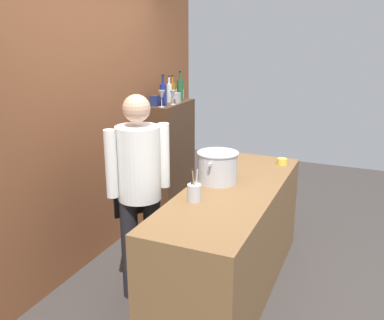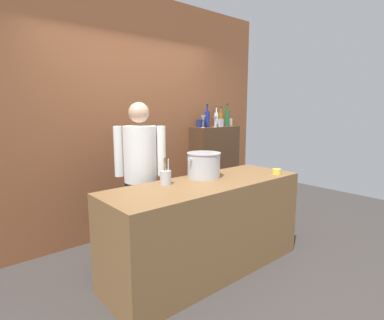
% 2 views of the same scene
% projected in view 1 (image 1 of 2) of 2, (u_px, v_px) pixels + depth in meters
% --- Properties ---
extents(ground_plane, '(8.00, 8.00, 0.00)m').
position_uv_depth(ground_plane, '(229.00, 287.00, 3.64)').
color(ground_plane, '#383330').
extents(brick_back_panel, '(4.40, 0.10, 3.00)m').
position_uv_depth(brick_back_panel, '(83.00, 103.00, 3.74)').
color(brick_back_panel, brown).
rests_on(brick_back_panel, ground_plane).
extents(prep_counter, '(2.07, 0.70, 0.90)m').
position_uv_depth(prep_counter, '(231.00, 240.00, 3.51)').
color(prep_counter, brown).
rests_on(prep_counter, ground_plane).
extents(bar_cabinet, '(0.76, 0.32, 1.33)m').
position_uv_depth(bar_cabinet, '(170.00, 158.00, 5.03)').
color(bar_cabinet, '#472D1C').
rests_on(bar_cabinet, ground_plane).
extents(chef, '(0.46, 0.42, 1.66)m').
position_uv_depth(chef, '(139.00, 183.00, 3.31)').
color(chef, black).
rests_on(chef, ground_plane).
extents(stockpot_large, '(0.40, 0.34, 0.26)m').
position_uv_depth(stockpot_large, '(218.00, 167.00, 3.50)').
color(stockpot_large, '#B7BABF').
rests_on(stockpot_large, prep_counter).
extents(utensil_crock, '(0.10, 0.10, 0.25)m').
position_uv_depth(utensil_crock, '(194.00, 192.00, 3.11)').
color(utensil_crock, '#B7BABF').
rests_on(utensil_crock, prep_counter).
extents(butter_jar, '(0.09, 0.09, 0.06)m').
position_uv_depth(butter_jar, '(282.00, 161.00, 4.00)').
color(butter_jar, yellow).
rests_on(butter_jar, prep_counter).
extents(wine_bottle_cobalt, '(0.07, 0.07, 0.33)m').
position_uv_depth(wine_bottle_cobalt, '(163.00, 94.00, 4.62)').
color(wine_bottle_cobalt, navy).
rests_on(wine_bottle_cobalt, bar_cabinet).
extents(wine_bottle_amber, '(0.08, 0.08, 0.29)m').
position_uv_depth(wine_bottle_amber, '(172.00, 91.00, 4.93)').
color(wine_bottle_amber, '#8C5919').
rests_on(wine_bottle_amber, bar_cabinet).
extents(wine_bottle_green, '(0.07, 0.07, 0.34)m').
position_uv_depth(wine_bottle_green, '(180.00, 89.00, 4.97)').
color(wine_bottle_green, '#1E592D').
rests_on(wine_bottle_green, bar_cabinet).
extents(wine_bottle_clear, '(0.06, 0.06, 0.30)m').
position_uv_depth(wine_bottle_clear, '(169.00, 92.00, 4.84)').
color(wine_bottle_clear, silver).
rests_on(wine_bottle_clear, bar_cabinet).
extents(wine_glass_short, '(0.07, 0.07, 0.16)m').
position_uv_depth(wine_glass_short, '(173.00, 95.00, 4.67)').
color(wine_glass_short, silver).
rests_on(wine_glass_short, bar_cabinet).
extents(wine_glass_wide, '(0.07, 0.07, 0.18)m').
position_uv_depth(wine_glass_wide, '(162.00, 95.00, 4.51)').
color(wine_glass_wide, silver).
rests_on(wine_glass_wide, bar_cabinet).
extents(spice_tin_cream, '(0.08, 0.08, 0.11)m').
position_uv_depth(spice_tin_cream, '(179.00, 94.00, 5.10)').
color(spice_tin_cream, beige).
rests_on(spice_tin_cream, bar_cabinet).
extents(spice_tin_navy, '(0.08, 0.08, 0.11)m').
position_uv_depth(spice_tin_navy, '(155.00, 101.00, 4.60)').
color(spice_tin_navy, navy).
rests_on(spice_tin_navy, bar_cabinet).
extents(spice_tin_silver, '(0.07, 0.07, 0.12)m').
position_uv_depth(spice_tin_silver, '(177.00, 98.00, 4.80)').
color(spice_tin_silver, '#B2B2B7').
rests_on(spice_tin_silver, bar_cabinet).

